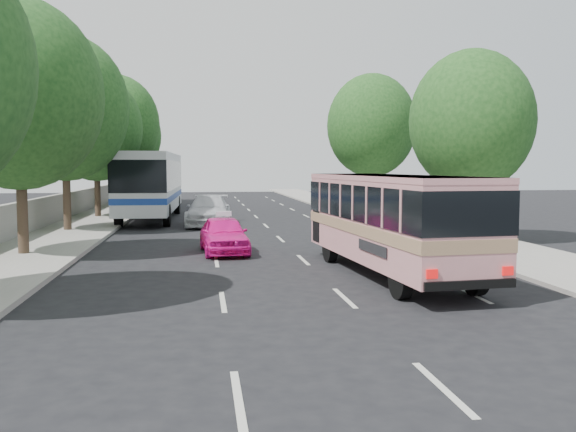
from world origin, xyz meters
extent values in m
plane|color=black|center=(0.00, 0.00, 0.00)|extent=(120.00, 120.00, 0.00)
cube|color=#9E998E|center=(-8.50, 20.00, 0.07)|extent=(4.00, 90.00, 0.15)
cube|color=#9E998E|center=(8.50, 20.00, 0.06)|extent=(4.00, 90.00, 0.12)
cube|color=#9E998E|center=(-10.30, 20.00, 0.90)|extent=(0.30, 90.00, 1.50)
cylinder|color=#38281E|center=(-8.50, 6.00, 1.80)|extent=(0.36, 0.36, 3.61)
ellipsoid|color=#194217|center=(-8.50, 6.00, 5.61)|extent=(5.70, 5.70, 6.56)
sphere|color=#194217|center=(-8.10, 5.70, 6.75)|extent=(3.71, 3.71, 3.71)
cylinder|color=#38281E|center=(-8.70, 14.00, 1.90)|extent=(0.36, 0.36, 3.80)
ellipsoid|color=#194217|center=(-8.70, 14.00, 5.90)|extent=(6.00, 6.00, 6.90)
sphere|color=#194217|center=(-8.30, 13.70, 7.10)|extent=(3.90, 3.90, 3.90)
cylinder|color=#38281E|center=(-8.60, 22.00, 1.75)|extent=(0.36, 0.36, 3.50)
ellipsoid|color=#194217|center=(-8.60, 22.00, 5.43)|extent=(5.52, 5.52, 6.35)
sphere|color=#194217|center=(-8.20, 21.70, 6.53)|extent=(3.59, 3.59, 3.59)
cylinder|color=#38281E|center=(-8.50, 30.00, 2.00)|extent=(0.36, 0.36, 3.99)
ellipsoid|color=#194217|center=(-8.50, 30.00, 6.20)|extent=(6.30, 6.30, 7.24)
sphere|color=#194217|center=(-8.10, 29.70, 7.46)|extent=(4.09, 4.09, 4.09)
cylinder|color=#38281E|center=(-8.70, 38.00, 1.86)|extent=(0.36, 0.36, 3.72)
ellipsoid|color=#194217|center=(-8.70, 38.00, 5.78)|extent=(5.88, 5.88, 6.76)
sphere|color=#194217|center=(-8.30, 37.70, 6.96)|extent=(3.82, 3.82, 3.82)
cylinder|color=#38281E|center=(8.70, 8.00, 1.61)|extent=(0.36, 0.36, 3.23)
ellipsoid|color=#194217|center=(8.70, 8.00, 5.01)|extent=(5.10, 5.10, 5.87)
sphere|color=#194217|center=(9.10, 7.70, 6.04)|extent=(3.32, 3.31, 3.31)
cylinder|color=#38281E|center=(9.00, 24.00, 1.90)|extent=(0.36, 0.36, 3.80)
ellipsoid|color=#194217|center=(9.00, 24.00, 5.90)|extent=(6.00, 6.00, 6.90)
sphere|color=#194217|center=(9.40, 23.70, 7.10)|extent=(3.90, 3.90, 3.90)
cube|color=#D1868A|center=(3.01, 0.85, 1.68)|extent=(3.00, 9.20, 2.42)
cube|color=#9E7A59|center=(3.01, 0.85, 1.40)|extent=(3.05, 9.22, 0.32)
cube|color=black|center=(3.01, 0.85, 2.12)|extent=(3.06, 9.23, 0.99)
cube|color=#D1868A|center=(3.01, 0.85, 2.82)|extent=(3.03, 9.22, 0.14)
cylinder|color=black|center=(1.81, 3.47, 0.47)|extent=(0.35, 0.96, 0.94)
cylinder|color=black|center=(3.76, 3.63, 0.47)|extent=(0.35, 0.96, 0.94)
cylinder|color=black|center=(2.29, -2.30, 0.47)|extent=(0.35, 0.96, 0.94)
cylinder|color=black|center=(4.24, -2.14, 0.47)|extent=(0.35, 0.96, 0.94)
imported|color=#F9159A|center=(-1.58, 6.11, 0.67)|extent=(1.87, 4.05, 1.34)
imported|color=silver|center=(-2.00, 16.68, 0.80)|extent=(2.61, 5.62, 1.59)
cube|color=silver|center=(-5.31, 20.92, 2.25)|extent=(3.05, 13.08, 3.31)
cube|color=black|center=(-5.31, 20.92, 2.66)|extent=(3.10, 13.11, 1.63)
cube|color=navy|center=(-5.31, 20.92, 1.41)|extent=(3.09, 13.10, 0.33)
cube|color=silver|center=(-5.31, 20.92, 3.83)|extent=(3.07, 13.10, 0.15)
cylinder|color=black|center=(-6.46, 25.07, 0.60)|extent=(0.37, 1.20, 1.19)
cylinder|color=black|center=(-3.99, 25.02, 0.60)|extent=(0.37, 1.20, 1.19)
cylinder|color=black|center=(-6.65, 16.39, 0.60)|extent=(0.37, 1.20, 1.19)
cylinder|color=black|center=(-4.18, 16.34, 0.60)|extent=(0.37, 1.20, 1.19)
cube|color=silver|center=(-6.30, 31.50, 2.17)|extent=(3.76, 12.74, 3.19)
cube|color=black|center=(-6.30, 31.50, 2.56)|extent=(3.82, 12.77, 1.57)
cube|color=navy|center=(-6.30, 31.50, 1.36)|extent=(3.80, 12.76, 0.31)
cube|color=silver|center=(-6.30, 31.50, 3.69)|extent=(3.78, 12.76, 0.15)
cylinder|color=black|center=(-7.83, 35.36, 0.58)|extent=(0.43, 1.18, 1.15)
cylinder|color=black|center=(-5.47, 35.56, 0.58)|extent=(0.43, 1.18, 1.15)
cylinder|color=black|center=(-7.09, 27.02, 0.58)|extent=(0.43, 1.18, 1.15)
cylinder|color=black|center=(-4.73, 27.23, 0.58)|extent=(0.43, 1.18, 1.15)
cube|color=silver|center=(-1.58, 6.11, 1.43)|extent=(0.56, 0.22, 0.18)
camera|label=1|loc=(-2.36, -16.03, 3.14)|focal=38.00mm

